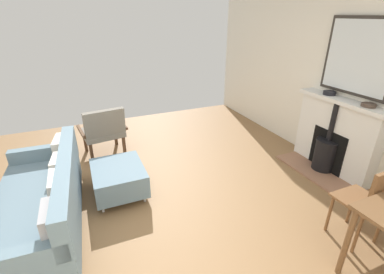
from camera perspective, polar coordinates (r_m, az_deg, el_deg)
ground_plane at (r=3.52m, az=-11.46°, el=-13.30°), size 5.97×6.02×0.01m
wall_left at (r=4.48m, az=27.98°, el=11.61°), size 0.12×6.02×2.67m
fireplace at (r=4.37m, az=27.48°, el=-0.52°), size 0.60×1.31×1.08m
mirror_over_mantel at (r=4.16m, az=31.58°, el=14.12°), size 0.04×0.98×0.97m
mantel_bowl_near at (r=4.33m, az=26.87°, el=8.29°), size 0.17×0.17×0.05m
mantel_bowl_far at (r=3.99m, az=33.08°, el=5.67°), size 0.17×0.17×0.04m
sofa at (r=3.27m, az=-28.67°, el=-11.94°), size 0.92×1.94×0.79m
ottoman at (r=3.59m, az=-15.13°, el=-8.20°), size 0.63×0.75×0.38m
armchair_accent at (r=4.48m, az=-18.06°, el=1.51°), size 0.74×0.66×0.83m
dining_chair_near_fireplace at (r=3.11m, az=33.26°, el=-10.90°), size 0.40×0.40×0.89m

